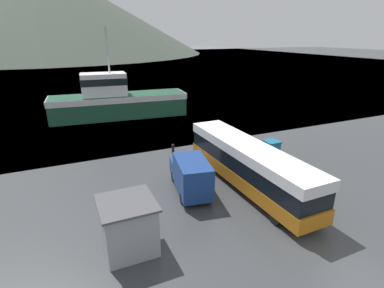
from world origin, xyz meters
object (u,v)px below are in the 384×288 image
at_px(tour_bus, 248,163).
at_px(storage_bin, 271,148).
at_px(dock_kiosk, 128,225).
at_px(delivery_van, 191,174).
at_px(fishing_boat, 117,100).

bearing_deg(tour_bus, storage_bin, 36.43).
distance_m(storage_bin, dock_kiosk, 16.17).
height_order(delivery_van, dock_kiosk, dock_kiosk).
distance_m(delivery_van, fishing_boat, 22.31).
xyz_separation_m(fishing_boat, dock_kiosk, (-4.50, -26.40, -0.84)).
bearing_deg(fishing_boat, dock_kiosk, -4.59).
height_order(tour_bus, storage_bin, tour_bus).
xyz_separation_m(delivery_van, dock_kiosk, (-5.21, -4.12, 0.04)).
bearing_deg(dock_kiosk, storage_bin, 26.37).
relative_size(delivery_van, storage_bin, 3.93).
bearing_deg(storage_bin, dock_kiosk, -153.63).
height_order(fishing_boat, dock_kiosk, fishing_boat).
relative_size(delivery_van, dock_kiosk, 1.97).
xyz_separation_m(fishing_boat, storage_bin, (9.98, -19.22, -1.49)).
xyz_separation_m(tour_bus, delivery_van, (-3.96, 0.98, -0.49)).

